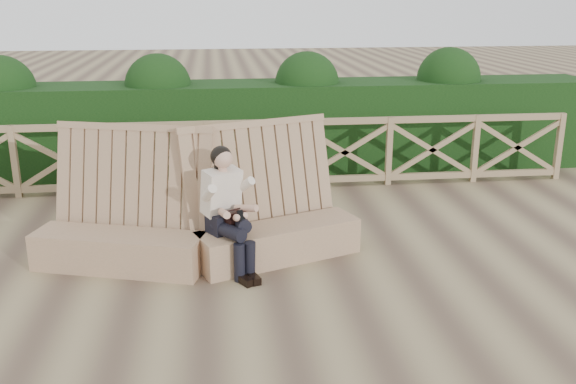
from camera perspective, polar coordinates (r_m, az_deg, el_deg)
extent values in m
plane|color=brown|center=(6.86, -0.97, -8.24)|extent=(60.00, 60.00, 0.00)
cube|color=#937354|center=(7.42, -14.79, -5.08)|extent=(1.96, 1.04, 0.41)
cube|color=#937354|center=(7.46, -14.26, -0.22)|extent=(1.94, 0.98, 1.53)
cube|color=#937354|center=(7.42, -0.85, -4.45)|extent=(1.95, 1.15, 0.41)
cube|color=#937354|center=(7.46, -1.81, 0.34)|extent=(1.93, 1.09, 1.53)
cube|color=black|center=(7.16, -5.64, -2.66)|extent=(0.44, 0.41, 0.22)
cube|color=beige|center=(7.09, -5.94, 0.05)|extent=(0.49, 0.45, 0.53)
sphere|color=tan|center=(6.95, -5.82, 2.96)|extent=(0.29, 0.29, 0.21)
sphere|color=black|center=(6.97, -5.98, 3.18)|extent=(0.32, 0.32, 0.23)
cylinder|color=black|center=(6.95, -5.34, -3.45)|extent=(0.37, 0.47, 0.15)
cylinder|color=black|center=(7.03, -4.34, -2.58)|extent=(0.37, 0.48, 0.17)
cylinder|color=black|center=(6.89, -4.34, -6.30)|extent=(0.17, 0.17, 0.41)
cylinder|color=black|center=(6.93, -3.41, -6.12)|extent=(0.17, 0.17, 0.41)
cube|color=black|center=(6.89, -3.89, -7.82)|extent=(0.20, 0.25, 0.08)
cube|color=black|center=(6.92, -3.10, -7.66)|extent=(0.20, 0.25, 0.08)
cube|color=black|center=(6.99, -4.73, -2.26)|extent=(0.25, 0.22, 0.14)
cube|color=black|center=(6.83, -4.15, -2.18)|extent=(0.11, 0.11, 0.12)
cube|color=#998159|center=(9.87, -3.08, 6.13)|extent=(10.10, 0.07, 0.10)
cube|color=#998159|center=(10.09, -3.00, 0.94)|extent=(10.10, 0.07, 0.10)
cube|color=black|center=(11.10, -3.48, 5.80)|extent=(12.00, 1.20, 1.50)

